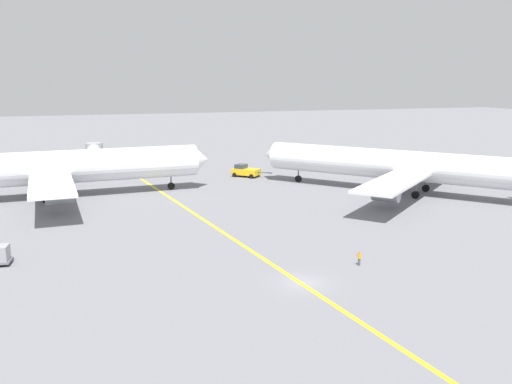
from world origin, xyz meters
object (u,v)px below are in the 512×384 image
jet_bridge (93,154)px  pushback_tug (245,171)px  ground_crew_wing_walker_right (359,258)px  airliner_being_pushed (405,166)px  airliner_at_gate_left (61,168)px

jet_bridge → pushback_tug: bearing=-25.9°
pushback_tug → ground_crew_wing_walker_right: size_ratio=4.78×
airliner_being_pushed → jet_bridge: size_ratio=2.86×
airliner_at_gate_left → ground_crew_wing_walker_right: airliner_at_gate_left is taller
airliner_being_pushed → jet_bridge: 65.29m
airliner_being_pushed → ground_crew_wing_walker_right: bearing=-131.6°
airliner_being_pushed → ground_crew_wing_walker_right: 41.95m
pushback_tug → ground_crew_wing_walker_right: 57.69m
jet_bridge → airliner_at_gate_left: bearing=-105.6°
airliner_at_gate_left → pushback_tug: size_ratio=6.96×
pushback_tug → jet_bridge: (-29.92, 14.53, 3.17)m
ground_crew_wing_walker_right → jet_bridge: (-23.40, 71.84, 3.59)m
pushback_tug → jet_bridge: jet_bridge is taller
airliner_at_gate_left → jet_bridge: airliner_at_gate_left is taller
pushback_tug → ground_crew_wing_walker_right: (-6.53, -57.31, -0.43)m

